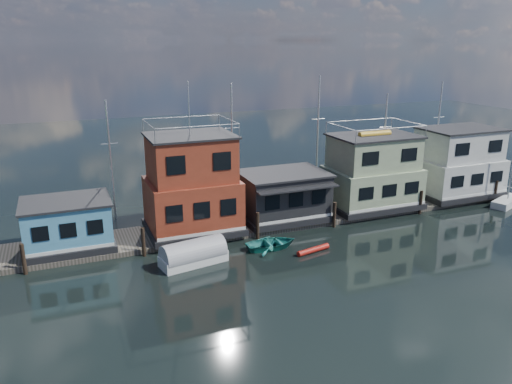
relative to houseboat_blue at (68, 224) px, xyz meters
name	(u,v)px	position (x,y,z in m)	size (l,w,h in m)	color
ground	(365,279)	(18.00, -12.00, -2.21)	(160.00, 160.00, 0.00)	black
dock	(288,219)	(18.00, 0.00, -2.01)	(48.00, 5.00, 0.40)	#595147
houseboat_blue	(68,224)	(0.00, 0.00, 0.00)	(6.40, 4.90, 3.66)	black
houseboat_red	(192,186)	(9.50, 0.00, 1.90)	(7.40, 5.90, 11.86)	black
houseboat_dark	(283,195)	(17.50, -0.02, 0.21)	(7.40, 6.10, 4.06)	black
houseboat_green	(372,173)	(26.50, 0.00, 1.34)	(8.40, 5.90, 7.03)	black
houseboat_white	(457,163)	(36.50, 0.00, 1.33)	(8.40, 5.90, 6.66)	black
pilings	(299,220)	(17.67, -2.80, -1.11)	(42.28, 0.28, 2.20)	#2D2116
background_masts	(306,142)	(22.76, 6.00, 3.35)	(36.40, 0.16, 12.00)	silver
dinghy_teal	(272,243)	(14.26, -5.00, -1.80)	(2.81, 3.93, 0.81)	teal
red_kayak	(313,250)	(16.85, -6.87, -2.00)	(0.42, 0.42, 2.85)	#B11B12
day_sailer	(507,201)	(39.47, -3.90, -1.80)	(4.55, 2.95, 6.82)	silver
tarp_runabout	(193,254)	(8.03, -5.44, -1.49)	(4.96, 2.69, 1.91)	silver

